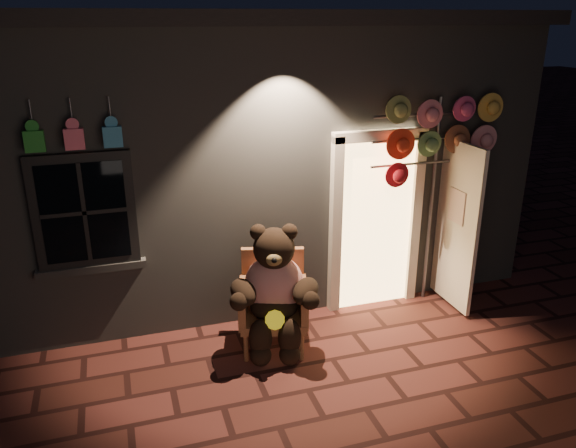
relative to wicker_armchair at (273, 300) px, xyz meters
name	(u,v)px	position (x,y,z in m)	size (l,w,h in m)	color
ground	(309,390)	(0.08, -0.93, -0.52)	(60.00, 60.00, 0.00)	#5A2722
shop_building	(221,134)	(0.08, 3.05, 1.22)	(7.30, 5.95, 3.51)	slate
wicker_armchair	(273,300)	(0.00, 0.00, 0.00)	(0.85, 0.80, 1.04)	#A5683F
teddy_bear	(274,290)	(-0.02, -0.13, 0.19)	(0.98, 0.88, 1.40)	#B11912
hat_rack	(439,134)	(2.08, 0.34, 1.62)	(1.58, 0.22, 2.56)	#59595E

